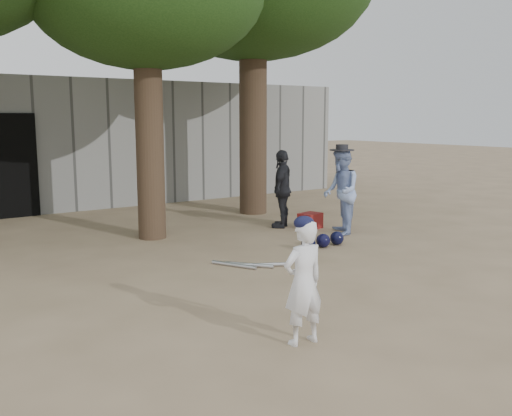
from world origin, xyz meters
TOP-DOWN VIEW (x-y plane):
  - ground at (0.00, 0.00)m, footprint 70.00×70.00m
  - boy_player at (-0.28, -1.02)m, footprint 0.44×0.30m
  - spectator_blue at (3.56, 2.54)m, footprint 0.91×0.96m
  - spectator_dark at (3.09, 3.68)m, footprint 0.91×0.84m
  - red_bag at (3.45, 3.26)m, footprint 0.48×0.41m
  - back_building at (-0.00, 10.33)m, footprint 16.00×5.24m
  - helmet_row at (2.57, 1.90)m, footprint 0.87×0.25m
  - bat_pile at (0.88, 1.58)m, footprint 0.87×0.78m

SIDE VIEW (x-z plane):
  - ground at x=0.00m, z-range 0.00..0.00m
  - bat_pile at x=0.88m, z-range 0.00..0.06m
  - helmet_row at x=2.57m, z-range 0.00..0.23m
  - red_bag at x=3.45m, z-range 0.00..0.30m
  - boy_player at x=-0.28m, z-range 0.00..1.18m
  - spectator_dark at x=3.09m, z-range 0.00..1.50m
  - spectator_blue at x=3.56m, z-range 0.00..1.56m
  - back_building at x=0.00m, z-range 0.00..3.00m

